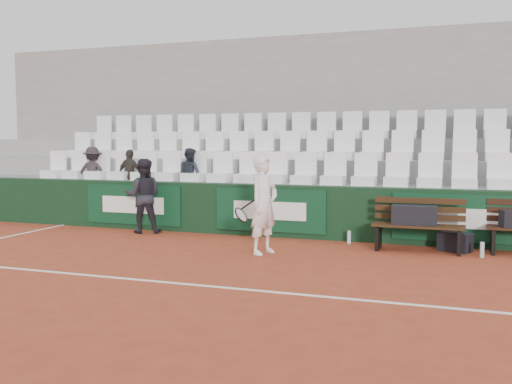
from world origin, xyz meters
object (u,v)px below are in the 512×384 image
object	(u,v)px
sports_bag_ground	(455,242)
spectator_a	(92,153)
spectator_c	(190,154)
spectator_b	(130,154)
bench_left	(418,238)
water_bottle_near	(349,237)
water_bottle_far	(482,250)
ball_kid	(143,196)
tennis_player	(264,205)
sports_bag_left	(414,215)

from	to	relation	value
sports_bag_ground	spectator_a	xyz separation A→B (m)	(-7.83, 0.97, 1.43)
spectator_c	spectator_a	bearing A→B (deg)	23.77
spectator_b	spectator_a	bearing A→B (deg)	6.03
bench_left	spectator_b	size ratio (longest dim) A/B	1.34
water_bottle_near	water_bottle_far	distance (m)	2.27
sports_bag_ground	water_bottle_near	bearing A→B (deg)	176.34
bench_left	water_bottle_far	distance (m)	1.02
sports_bag_ground	water_bottle_far	bearing A→B (deg)	-45.59
water_bottle_far	spectator_c	size ratio (longest dim) A/B	0.21
ball_kid	water_bottle_near	bearing A→B (deg)	159.40
tennis_player	spectator_a	size ratio (longest dim) A/B	1.38
sports_bag_left	tennis_player	xyz separation A→B (m)	(-2.31, -1.06, 0.20)
water_bottle_far	sports_bag_left	bearing A→B (deg)	168.26
spectator_b	water_bottle_near	bearing A→B (deg)	176.39
bench_left	spectator_b	world-z (taller)	spectator_b
bench_left	ball_kid	bearing A→B (deg)	177.85
spectator_b	tennis_player	bearing A→B (deg)	156.20
sports_bag_ground	water_bottle_near	distance (m)	1.81
ball_kid	spectator_c	xyz separation A→B (m)	(0.56, 0.99, 0.83)
water_bottle_near	spectator_c	world-z (taller)	spectator_c
sports_bag_left	sports_bag_ground	xyz separation A→B (m)	(0.66, 0.19, -0.45)
water_bottle_near	spectator_b	distance (m)	5.32
water_bottle_near	tennis_player	world-z (taller)	tennis_player
bench_left	sports_bag_left	xyz separation A→B (m)	(-0.07, 0.02, 0.38)
tennis_player	spectator_b	size ratio (longest dim) A/B	1.45
water_bottle_near	water_bottle_far	size ratio (longest dim) A/B	0.95
water_bottle_near	sports_bag_left	bearing A→B (deg)	-15.14
bench_left	spectator_c	xyz separation A→B (m)	(-4.79, 1.19, 1.35)
bench_left	ball_kid	size ratio (longest dim) A/B	1.00
sports_bag_left	water_bottle_near	xyz separation A→B (m)	(-1.15, 0.31, -0.49)
water_bottle_far	spectator_c	bearing A→B (deg)	166.51
bench_left	water_bottle_near	distance (m)	1.26
water_bottle_far	tennis_player	distance (m)	3.55
bench_left	spectator_a	bearing A→B (deg)	170.68
bench_left	ball_kid	xyz separation A→B (m)	(-5.35, 0.20, 0.53)
water_bottle_far	spectator_a	size ratio (longest dim) A/B	0.21
sports_bag_left	ball_kid	bearing A→B (deg)	178.04
bench_left	sports_bag_left	distance (m)	0.39
spectator_a	spectator_b	xyz separation A→B (m)	(0.98, 0.00, -0.03)
sports_bag_left	bench_left	bearing A→B (deg)	-16.34
sports_bag_ground	spectator_a	bearing A→B (deg)	172.92
sports_bag_ground	spectator_c	distance (m)	5.65
spectator_b	spectator_c	world-z (taller)	spectator_c
tennis_player	spectator_a	bearing A→B (deg)	155.40
sports_bag_left	spectator_c	distance (m)	4.96
ball_kid	bench_left	bearing A→B (deg)	155.46
ball_kid	spectator_b	size ratio (longest dim) A/B	1.34
sports_bag_ground	tennis_player	xyz separation A→B (m)	(-2.97, -1.25, 0.65)
ball_kid	spectator_c	size ratio (longest dim) A/B	1.30
spectator_c	sports_bag_left	bearing A→B (deg)	-170.12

